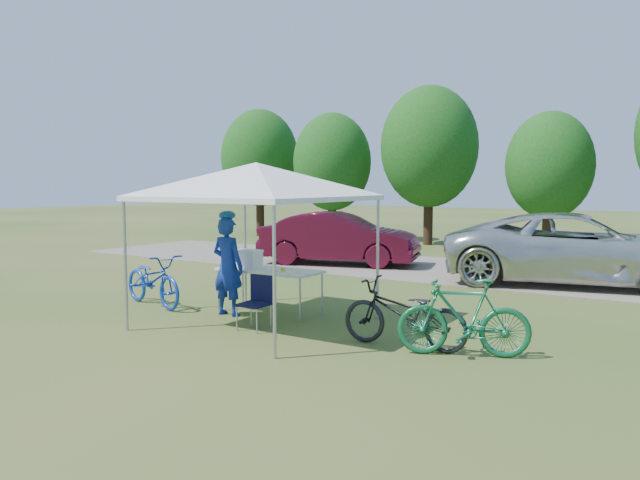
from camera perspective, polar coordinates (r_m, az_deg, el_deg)
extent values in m
plane|color=#2D5119|center=(10.72, -5.74, -7.67)|extent=(100.00, 100.00, 0.00)
cube|color=gray|center=(17.59, 10.76, -2.63)|extent=(24.00, 5.00, 0.02)
cylinder|color=#A5A5AA|center=(10.52, -17.36, -2.32)|extent=(0.05, 0.05, 2.10)
cylinder|color=#A5A5AA|center=(8.45, -4.19, -3.90)|extent=(0.05, 0.05, 2.10)
cylinder|color=#A5A5AA|center=(12.63, -6.86, -0.89)|extent=(0.05, 0.05, 2.10)
cylinder|color=#A5A5AA|center=(10.97, 5.30, -1.80)|extent=(0.05, 0.05, 2.10)
cube|color=white|center=(10.45, -5.84, 3.84)|extent=(3.15, 3.15, 0.08)
pyramid|color=white|center=(10.45, -5.88, 7.08)|extent=(4.53, 4.53, 0.55)
cylinder|color=#382314|center=(28.29, -5.49, 2.29)|extent=(0.36, 0.36, 1.89)
ellipsoid|color=#144711|center=(28.28, -5.53, 7.49)|extent=(3.46, 3.46, 4.32)
cylinder|color=#382314|center=(25.75, 1.10, 1.87)|extent=(0.36, 0.36, 1.75)
ellipsoid|color=#144711|center=(25.72, 1.11, 7.16)|extent=(3.20, 3.20, 4.00)
cylinder|color=#382314|center=(24.43, 9.86, 1.94)|extent=(0.36, 0.36, 2.03)
ellipsoid|color=#144711|center=(24.43, 9.96, 8.40)|extent=(3.71, 3.71, 4.64)
cylinder|color=#382314|center=(22.87, 20.08, 0.95)|extent=(0.36, 0.36, 1.61)
ellipsoid|color=#144711|center=(22.82, 20.25, 6.43)|extent=(2.94, 2.94, 3.68)
cube|color=white|center=(11.50, -4.66, -2.79)|extent=(1.97, 0.82, 0.04)
cylinder|color=#A5A5AA|center=(11.89, -9.25, -4.55)|extent=(0.04, 0.04, 0.77)
cylinder|color=#A5A5AA|center=(10.75, -1.84, -5.53)|extent=(0.04, 0.04, 0.77)
cylinder|color=#A5A5AA|center=(12.41, -7.08, -4.11)|extent=(0.04, 0.04, 0.77)
cylinder|color=#A5A5AA|center=(11.32, 0.19, -4.98)|extent=(0.04, 0.04, 0.77)
cube|color=black|center=(10.26, -6.07, -5.88)|extent=(0.47, 0.47, 0.04)
cube|color=black|center=(10.39, -5.32, -4.40)|extent=(0.45, 0.06, 0.45)
cylinder|color=#A5A5AA|center=(10.28, -7.62, -7.12)|extent=(0.02, 0.02, 0.40)
cylinder|color=#A5A5AA|center=(10.03, -5.88, -7.41)|extent=(0.02, 0.02, 0.40)
cylinder|color=#A5A5AA|center=(10.58, -6.22, -6.75)|extent=(0.02, 0.02, 0.40)
cylinder|color=#A5A5AA|center=(10.34, -4.50, -7.02)|extent=(0.02, 0.02, 0.40)
cube|color=white|center=(11.77, -6.50, -1.79)|extent=(0.44, 0.29, 0.29)
cube|color=white|center=(11.75, -6.51, -0.99)|extent=(0.46, 0.31, 0.04)
cylinder|color=gold|center=(11.25, -3.41, -2.69)|extent=(0.08, 0.08, 0.06)
imported|color=navy|center=(11.36, -8.43, -2.41)|extent=(0.65, 0.43, 1.78)
imported|color=#1541BE|center=(12.57, -15.02, -3.54)|extent=(2.05, 1.12, 1.02)
imported|color=#176B40|center=(8.86, 13.00, -6.91)|extent=(1.88, 1.17, 1.09)
imported|color=black|center=(9.16, 7.66, -6.71)|extent=(1.95, 0.78, 1.00)
imported|color=silver|center=(15.76, 22.50, -0.73)|extent=(6.50, 4.03, 1.68)
imported|color=#500D21|center=(18.19, 1.74, 0.15)|extent=(4.86, 2.78, 1.51)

